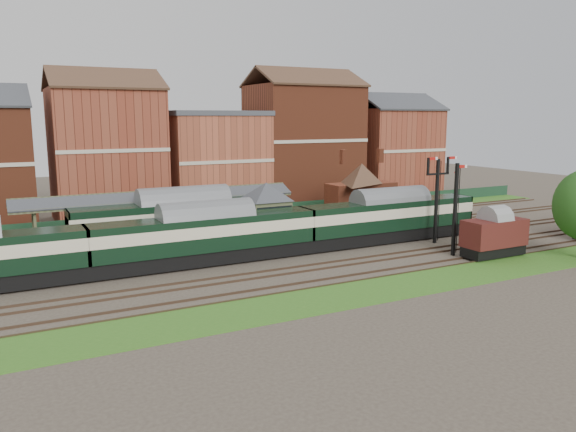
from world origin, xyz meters
name	(u,v)px	position (x,y,z in m)	size (l,w,h in m)	color
ground	(312,251)	(0.00, 0.00, 0.00)	(160.00, 160.00, 0.00)	#473D33
grass_back	(242,222)	(0.00, 16.00, 0.03)	(90.00, 4.50, 0.06)	#2D6619
grass_front	(397,286)	(0.00, -12.00, 0.03)	(90.00, 5.00, 0.06)	#2D6619
fence	(236,213)	(0.00, 18.00, 0.75)	(90.00, 0.12, 1.50)	#193823
platform	(221,231)	(-5.00, 9.75, 0.50)	(55.00, 3.40, 1.00)	#2D2D2D
signal_box	(266,213)	(-3.00, 3.25, 3.19)	(5.40, 5.40, 6.00)	#606F4F
brick_hut	(340,227)	(5.00, 3.25, 1.20)	(3.20, 2.64, 2.94)	brown
station_building	(361,188)	(12.00, 9.75, 3.96)	(8.10, 8.10, 5.90)	brown
canopy	(160,195)	(-11.00, 9.75, 4.58)	(26.00, 3.89, 4.08)	#484B2F
semaphore_bracket	(437,195)	(12.04, -2.50, 4.63)	(3.60, 0.25, 8.18)	black
semaphore_siding	(455,208)	(10.02, -7.00, 4.16)	(1.23, 0.25, 8.00)	black
town_backdrop	(212,156)	(-0.18, 25.00, 7.00)	(69.00, 10.00, 16.00)	brown
dmu_train	(206,235)	(-9.91, 0.00, 2.48)	(55.37, 2.91, 4.25)	black
platform_railcar	(184,219)	(-9.75, 6.50, 2.67)	(19.93, 3.14, 4.59)	black
goods_van_a	(494,235)	(12.65, -9.00, 1.96)	(5.65, 2.45, 3.43)	black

